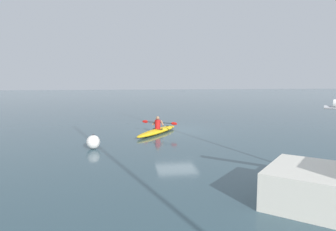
{
  "coord_description": "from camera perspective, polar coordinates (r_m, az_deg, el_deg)",
  "views": [
    {
      "loc": [
        3.44,
        18.82,
        3.15
      ],
      "look_at": [
        1.38,
        5.51,
        1.59
      ],
      "focal_mm": 33.12,
      "sensor_mm": 36.0,
      "label": 1
    }
  ],
  "objects": [
    {
      "name": "ground_plane",
      "position": [
        19.39,
        1.57,
        -2.74
      ],
      "size": [
        160.0,
        160.0,
        0.0
      ],
      "primitive_type": "plane",
      "color": "#334C56"
    },
    {
      "name": "kayak",
      "position": [
        18.22,
        -1.98,
        -2.89
      ],
      "size": [
        3.11,
        4.01,
        0.28
      ],
      "color": "#EAB214",
      "rests_on": "ground"
    },
    {
      "name": "kayaker",
      "position": [
        18.21,
        -1.88,
        -1.44
      ],
      "size": [
        1.93,
        1.38,
        0.74
      ],
      "color": "red",
      "rests_on": "kayak"
    },
    {
      "name": "mooring_buoy_orange_mid",
      "position": [
        14.62,
        -13.58,
        -4.76
      ],
      "size": [
        0.63,
        0.63,
        0.67
      ],
      "color": "silver",
      "rests_on": "ground"
    }
  ]
}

